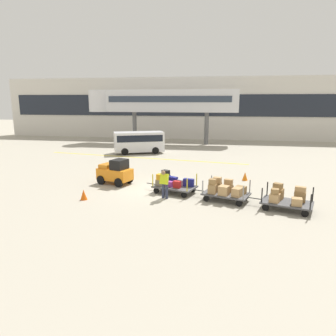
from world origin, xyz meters
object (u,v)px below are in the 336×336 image
baggage_handler (164,183)px  baggage_cart_middle (226,190)px  baggage_tug (115,172)px  shuttle_van (139,141)px  safety_cone_far (84,195)px  baggage_cart_tail (286,198)px  safety_cone_near (245,176)px  baggage_cart_lead (173,183)px

baggage_handler → baggage_cart_middle: bearing=4.1°
baggage_tug → shuttle_van: shuttle_van is taller
baggage_cart_middle → safety_cone_far: (-7.35, -1.14, -0.29)m
baggage_cart_tail → shuttle_van: bearing=127.3°
baggage_tug → safety_cone_near: 8.39m
baggage_tug → safety_cone_far: size_ratio=4.25×
baggage_cart_middle → baggage_handler: bearing=-175.9°
baggage_cart_tail → baggage_handler: baggage_handler is taller
baggage_handler → safety_cone_far: baggage_handler is taller
baggage_cart_tail → shuttle_van: shuttle_van is taller
baggage_tug → baggage_handler: (3.59, -2.46, 0.11)m
baggage_cart_tail → safety_cone_near: 5.66m
baggage_cart_tail → baggage_handler: 6.09m
safety_cone_far → shuttle_van: bearing=94.0°
baggage_tug → baggage_handler: 4.35m
baggage_cart_lead → baggage_handler: bearing=-100.8°
baggage_cart_lead → shuttle_van: 13.97m
baggage_tug → baggage_cart_tail: (9.63, -3.12, -0.20)m
baggage_tug → baggage_cart_lead: bearing=-17.4°
baggage_cart_tail → baggage_handler: (-6.04, 0.66, 0.31)m
baggage_cart_middle → baggage_cart_tail: baggage_cart_tail is taller
baggage_cart_lead → safety_cone_far: baggage_cart_lead is taller
baggage_cart_lead → baggage_cart_tail: 6.11m
baggage_tug → safety_cone_near: baggage_tug is taller
baggage_cart_tail → safety_cone_far: (-10.20, -0.26, -0.28)m
baggage_tug → baggage_cart_tail: baggage_tug is taller
shuttle_van → baggage_cart_middle: bearing=-58.8°
baggage_handler → safety_cone_near: baggage_handler is taller
baggage_handler → safety_cone_near: bearing=46.9°
baggage_cart_lead → baggage_handler: (-0.24, -1.26, 0.33)m
baggage_handler → shuttle_van: bearing=110.3°
safety_cone_near → baggage_cart_lead: bearing=-140.3°
shuttle_van → safety_cone_far: bearing=-86.0°
baggage_tug → baggage_cart_tail: 10.12m
baggage_cart_lead → safety_cone_far: (-4.40, -2.17, -0.26)m
baggage_tug → baggage_cart_lead: (3.83, -1.20, -0.22)m
baggage_tug → baggage_cart_middle: bearing=-18.2°
baggage_cart_lead → baggage_cart_middle: bearing=-19.2°
baggage_cart_lead → baggage_handler: baggage_handler is taller
baggage_tug → safety_cone_far: (-0.57, -3.37, -0.48)m
baggage_tug → safety_cone_far: bearing=-99.6°
baggage_cart_tail → baggage_cart_lead: bearing=161.7°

